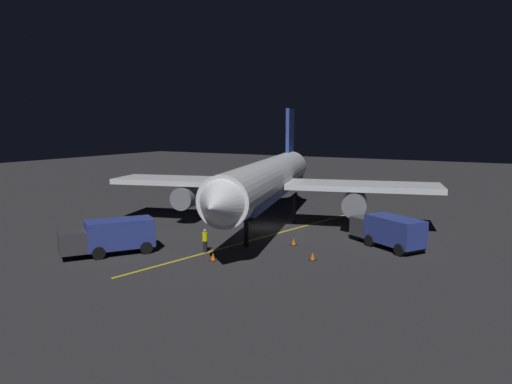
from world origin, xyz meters
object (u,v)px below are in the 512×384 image
(airliner, at_px, (268,181))
(ground_crew_worker, at_px, (205,240))
(traffic_cone_near_right, at_px, (294,242))
(catering_truck, at_px, (389,231))
(traffic_cone_near_left, at_px, (213,257))
(baggage_truck, at_px, (111,237))
(traffic_cone_under_wing, at_px, (313,257))

(airliner, xyz_separation_m, ground_crew_worker, (-0.25, 10.35, -3.33))
(ground_crew_worker, relative_size, traffic_cone_near_right, 3.16)
(catering_truck, bearing_deg, airliner, -11.53)
(traffic_cone_near_left, bearing_deg, baggage_truck, 17.00)
(baggage_truck, bearing_deg, ground_crew_worker, -146.15)
(airliner, distance_m, ground_crew_worker, 10.88)
(baggage_truck, bearing_deg, traffic_cone_under_wing, -156.66)
(ground_crew_worker, xyz_separation_m, traffic_cone_near_right, (-4.80, -5.11, -0.64))
(catering_truck, distance_m, ground_crew_worker, 13.93)
(traffic_cone_under_wing, bearing_deg, catering_truck, -121.88)
(traffic_cone_near_right, xyz_separation_m, traffic_cone_under_wing, (-2.90, 3.13, 0.00))
(catering_truck, distance_m, traffic_cone_near_left, 13.59)
(traffic_cone_near_left, bearing_deg, catering_truck, -135.61)
(traffic_cone_near_left, bearing_deg, airliner, -80.50)
(catering_truck, bearing_deg, traffic_cone_under_wing, 58.12)
(baggage_truck, relative_size, ground_crew_worker, 3.75)
(traffic_cone_near_left, height_order, traffic_cone_under_wing, same)
(catering_truck, bearing_deg, traffic_cone_near_right, 23.38)
(airliner, relative_size, baggage_truck, 4.95)
(catering_truck, distance_m, traffic_cone_near_right, 7.28)
(baggage_truck, distance_m, catering_truck, 20.64)
(ground_crew_worker, height_order, traffic_cone_near_right, ground_crew_worker)
(baggage_truck, xyz_separation_m, traffic_cone_near_right, (-10.38, -8.85, -1.04))
(ground_crew_worker, height_order, traffic_cone_under_wing, ground_crew_worker)
(catering_truck, height_order, traffic_cone_near_left, catering_truck)
(ground_crew_worker, bearing_deg, airliner, -88.63)
(baggage_truck, relative_size, traffic_cone_near_left, 11.88)
(traffic_cone_near_left, bearing_deg, traffic_cone_near_right, -114.83)
(catering_truck, bearing_deg, baggage_truck, 34.58)
(catering_truck, relative_size, ground_crew_worker, 3.68)
(ground_crew_worker, bearing_deg, traffic_cone_near_left, 139.11)
(ground_crew_worker, distance_m, traffic_cone_near_right, 7.04)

